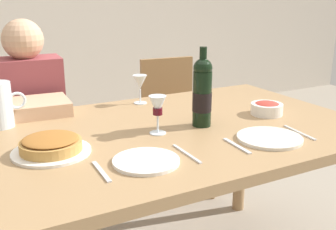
{
  "coord_description": "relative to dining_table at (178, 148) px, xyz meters",
  "views": [
    {
      "loc": [
        -0.78,
        -1.36,
        1.28
      ],
      "look_at": [
        -0.05,
        -0.0,
        0.82
      ],
      "focal_mm": 43.78,
      "sensor_mm": 36.0,
      "label": 1
    }
  ],
  "objects": [
    {
      "name": "dining_table",
      "position": [
        0.0,
        0.0,
        0.0
      ],
      "size": [
        1.5,
        1.0,
        0.76
      ],
      "color": "#9E7A51",
      "rests_on": "ground"
    },
    {
      "name": "wine_bottle",
      "position": [
        0.09,
        -0.03,
        0.23
      ],
      "size": [
        0.08,
        0.08,
        0.32
      ],
      "color": "black",
      "rests_on": "dining_table"
    },
    {
      "name": "baked_tart",
      "position": [
        -0.52,
        -0.04,
        0.12
      ],
      "size": [
        0.27,
        0.27,
        0.06
      ],
      "color": "white",
      "rests_on": "dining_table"
    },
    {
      "name": "salad_bowl",
      "position": [
        0.43,
        -0.03,
        0.12
      ],
      "size": [
        0.14,
        0.14,
        0.06
      ],
      "color": "white",
      "rests_on": "dining_table"
    },
    {
      "name": "wine_glass_left_diner",
      "position": [
        -0.11,
        -0.03,
        0.2
      ],
      "size": [
        0.07,
        0.07,
        0.15
      ],
      "color": "silver",
      "rests_on": "dining_table"
    },
    {
      "name": "wine_glass_right_diner",
      "position": [
        0.02,
        0.4,
        0.19
      ],
      "size": [
        0.07,
        0.07,
        0.14
      ],
      "color": "silver",
      "rests_on": "dining_table"
    },
    {
      "name": "dinner_plate_left_setting",
      "position": [
        0.22,
        -0.29,
        0.1
      ],
      "size": [
        0.24,
        0.24,
        0.01
      ],
      "primitive_type": "cylinder",
      "color": "silver",
      "rests_on": "dining_table"
    },
    {
      "name": "dinner_plate_right_setting",
      "position": [
        -0.27,
        -0.27,
        0.1
      ],
      "size": [
        0.22,
        0.22,
        0.01
      ],
      "primitive_type": "cylinder",
      "color": "white",
      "rests_on": "dining_table"
    },
    {
      "name": "fork_left_setting",
      "position": [
        0.07,
        -0.29,
        0.09
      ],
      "size": [
        0.02,
        0.16,
        0.0
      ],
      "primitive_type": "cube",
      "rotation": [
        0.0,
        0.0,
        1.51
      ],
      "color": "silver",
      "rests_on": "dining_table"
    },
    {
      "name": "knife_left_setting",
      "position": [
        0.37,
        -0.29,
        0.09
      ],
      "size": [
        0.03,
        0.18,
        0.0
      ],
      "primitive_type": "cube",
      "rotation": [
        0.0,
        0.0,
        1.47
      ],
      "color": "silver",
      "rests_on": "dining_table"
    },
    {
      "name": "knife_right_setting",
      "position": [
        -0.12,
        -0.27,
        0.09
      ],
      "size": [
        0.01,
        0.18,
        0.0
      ],
      "primitive_type": "cube",
      "rotation": [
        0.0,
        0.0,
        1.56
      ],
      "color": "silver",
      "rests_on": "dining_table"
    },
    {
      "name": "spoon_right_setting",
      "position": [
        -0.42,
        -0.27,
        0.09
      ],
      "size": [
        0.02,
        0.16,
        0.0
      ],
      "primitive_type": "cube",
      "rotation": [
        0.0,
        0.0,
        1.54
      ],
      "color": "silver",
      "rests_on": "dining_table"
    },
    {
      "name": "chair_left",
      "position": [
        -0.44,
        0.86,
        -0.17
      ],
      "size": [
        0.43,
        0.43,
        0.87
      ],
      "rotation": [
        0.0,
        0.0,
        3.07
      ],
      "color": "olive",
      "rests_on": "ground"
    },
    {
      "name": "diner_left",
      "position": [
        -0.46,
        0.63,
        -0.05
      ],
      "size": [
        0.35,
        0.52,
        1.16
      ],
      "rotation": [
        0.0,
        0.0,
        3.07
      ],
      "color": "#8E3D42",
      "rests_on": "ground"
    },
    {
      "name": "chair_right",
      "position": [
        0.46,
        0.87,
        -0.17
      ],
      "size": [
        0.44,
        0.44,
        0.87
      ],
      "rotation": [
        0.0,
        0.0,
        3.04
      ],
      "color": "olive",
      "rests_on": "ground"
    }
  ]
}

